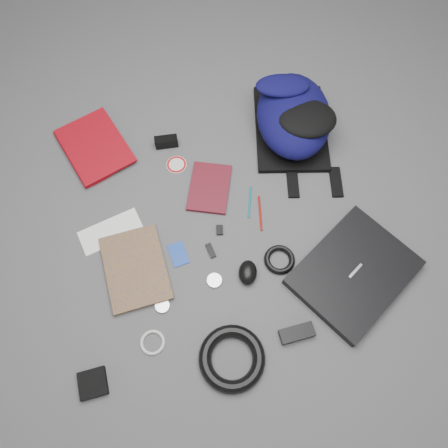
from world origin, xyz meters
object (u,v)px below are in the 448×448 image
object	(u,v)px
mouse	(248,272)
pouch	(93,383)
backpack	(293,115)
compact_camera	(166,142)
dvd_case	(209,188)
laptop	(354,272)
textbook_red	(69,160)
power_brick	(297,333)
comic_book	(106,277)

from	to	relation	value
mouse	pouch	xyz separation A→B (m)	(-0.57, -0.19, -0.01)
backpack	compact_camera	xyz separation A→B (m)	(-0.49, 0.07, -0.07)
dvd_case	laptop	bearing A→B (deg)	-26.62
textbook_red	dvd_case	world-z (taller)	textbook_red
dvd_case	power_brick	world-z (taller)	power_brick
laptop	mouse	size ratio (longest dim) A/B	4.47
textbook_red	mouse	world-z (taller)	mouse
laptop	dvd_case	xyz separation A→B (m)	(-0.37, 0.46, -0.01)
compact_camera	pouch	bearing A→B (deg)	-110.41
mouse	power_brick	size ratio (longest dim) A/B	0.78
laptop	pouch	bearing A→B (deg)	157.68
comic_book	power_brick	xyz separation A→B (m)	(0.55, -0.37, 0.00)
textbook_red	dvd_case	distance (m)	0.55
laptop	textbook_red	xyz separation A→B (m)	(-0.85, 0.73, -0.00)
compact_camera	mouse	xyz separation A→B (m)	(0.13, -0.59, -0.00)
textbook_red	power_brick	bearing A→B (deg)	-70.75
laptop	power_brick	size ratio (longest dim) A/B	3.50
power_brick	mouse	bearing A→B (deg)	112.38
backpack	mouse	size ratio (longest dim) A/B	4.98
compact_camera	textbook_red	bearing A→B (deg)	-176.98
textbook_red	compact_camera	world-z (taller)	compact_camera
power_brick	comic_book	bearing A→B (deg)	148.30
backpack	dvd_case	world-z (taller)	backpack
comic_book	dvd_case	size ratio (longest dim) A/B	1.38
laptop	backpack	bearing A→B (deg)	61.38
compact_camera	mouse	size ratio (longest dim) A/B	1.01
textbook_red	pouch	xyz separation A→B (m)	(-0.06, -0.82, -0.01)
pouch	mouse	bearing A→B (deg)	18.83
laptop	power_brick	xyz separation A→B (m)	(-0.26, -0.13, -0.01)
comic_book	dvd_case	xyz separation A→B (m)	(0.43, 0.23, -0.00)
backpack	comic_book	world-z (taller)	backpack
backpack	mouse	distance (m)	0.63
textbook_red	comic_book	size ratio (longest dim) A/B	1.05
textbook_red	pouch	size ratio (longest dim) A/B	3.46
comic_book	pouch	distance (m)	0.34
laptop	mouse	bearing A→B (deg)	135.14
backpack	laptop	world-z (taller)	backpack
textbook_red	compact_camera	bearing A→B (deg)	-20.81
compact_camera	pouch	distance (m)	0.90
laptop	textbook_red	world-z (taller)	laptop
laptop	dvd_case	world-z (taller)	laptop
laptop	comic_book	distance (m)	0.84
dvd_case	mouse	bearing A→B (deg)	-60.71
backpack	pouch	world-z (taller)	backpack
mouse	pouch	size ratio (longest dim) A/B	1.03
backpack	comic_book	xyz separation A→B (m)	(-0.82, -0.39, -0.08)
dvd_case	comic_book	bearing A→B (deg)	-127.96
laptop	pouch	size ratio (longest dim) A/B	4.58
compact_camera	power_brick	xyz separation A→B (m)	(0.22, -0.83, -0.01)
power_brick	textbook_red	bearing A→B (deg)	126.74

